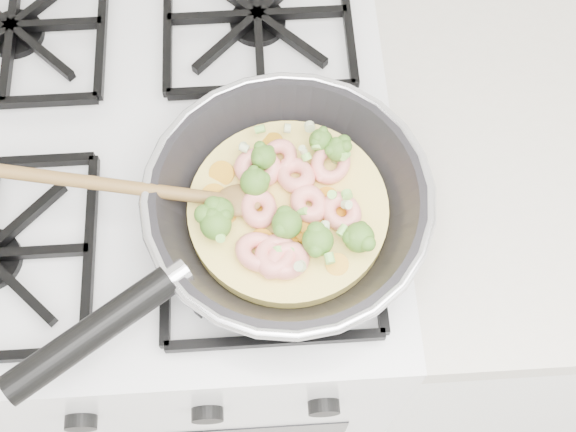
{
  "coord_description": "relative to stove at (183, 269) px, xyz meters",
  "views": [
    {
      "loc": [
        0.15,
        1.24,
        1.64
      ],
      "look_at": [
        0.17,
        1.57,
        0.93
      ],
      "focal_mm": 46.26,
      "sensor_mm": 36.0,
      "label": 1
    }
  ],
  "objects": [
    {
      "name": "stove",
      "position": [
        0.0,
        0.0,
        0.0
      ],
      "size": [
        0.6,
        0.6,
        0.92
      ],
      "color": "white",
      "rests_on": "ground"
    },
    {
      "name": "skillet",
      "position": [
        0.16,
        -0.13,
        0.5
      ],
      "size": [
        0.47,
        0.34,
        0.1
      ],
      "rotation": [
        0.0,
        0.0,
        -0.38
      ],
      "color": "black",
      "rests_on": "stove"
    }
  ]
}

